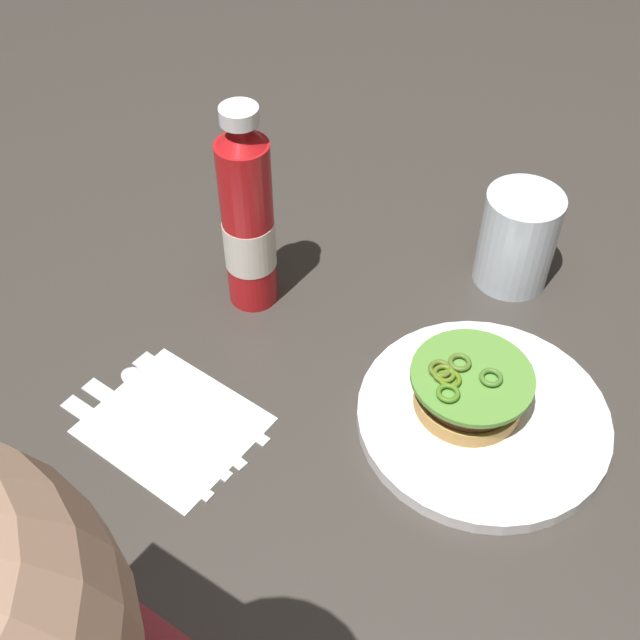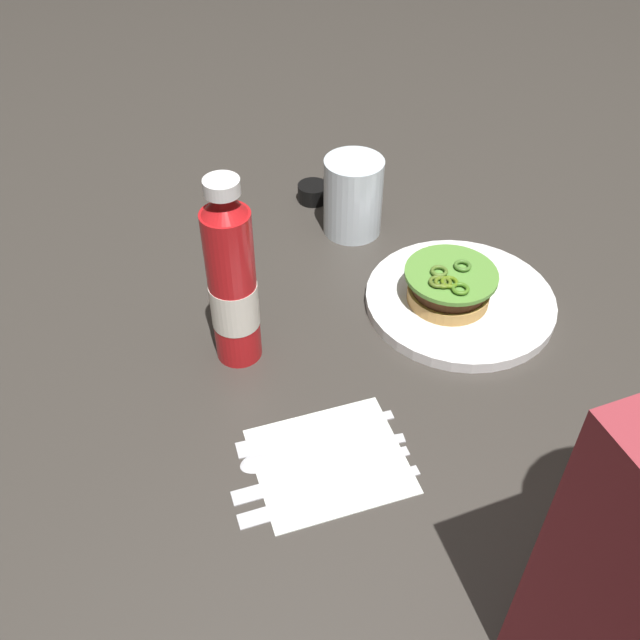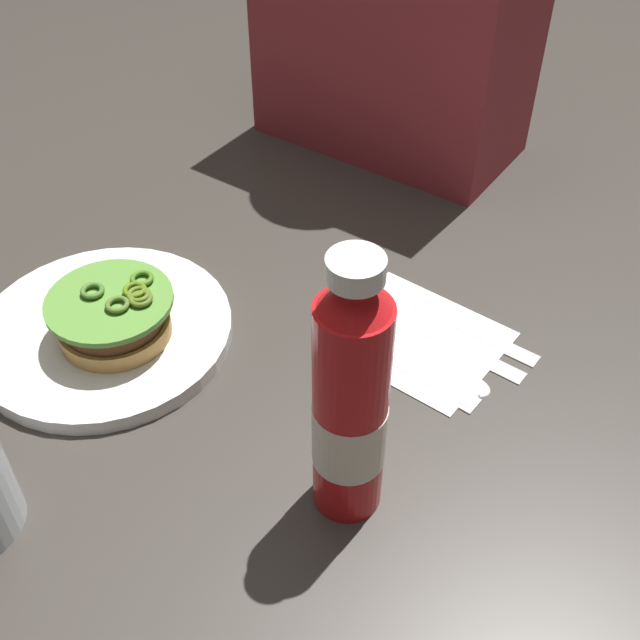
{
  "view_description": "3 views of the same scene",
  "coord_description": "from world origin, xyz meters",
  "px_view_note": "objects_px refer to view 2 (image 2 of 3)",
  "views": [
    {
      "loc": [
        -0.17,
        0.57,
        0.66
      ],
      "look_at": [
        0.14,
        0.08,
        0.06
      ],
      "focal_mm": 44.94,
      "sensor_mm": 36.0,
      "label": 1
    },
    {
      "loc": [
        0.39,
        0.67,
        0.63
      ],
      "look_at": [
        0.17,
        0.09,
        0.07
      ],
      "focal_mm": 39.41,
      "sensor_mm": 36.0,
      "label": 2
    },
    {
      "loc": [
        0.46,
        -0.28,
        0.56
      ],
      "look_at": [
        0.17,
        0.14,
        0.08
      ],
      "focal_mm": 44.38,
      "sensor_mm": 36.0,
      "label": 3
    }
  ],
  "objects_px": {
    "spoon_utensil": "(300,453)",
    "burger_sandwich": "(449,286)",
    "water_glass": "(353,196)",
    "butter_knife": "(319,497)",
    "napkin": "(330,461)",
    "dinner_plate": "(460,301)",
    "fork_utensil": "(302,434)",
    "ketchup_bottle": "(232,284)",
    "steak_knife": "(311,475)",
    "condiment_cup": "(313,193)"
  },
  "relations": [
    {
      "from": "water_glass",
      "to": "condiment_cup",
      "type": "bearing_deg",
      "value": -74.57
    },
    {
      "from": "dinner_plate",
      "to": "ketchup_bottle",
      "type": "distance_m",
      "value": 0.32
    },
    {
      "from": "condiment_cup",
      "to": "fork_utensil",
      "type": "xyz_separation_m",
      "value": [
        0.18,
        0.45,
        -0.01
      ]
    },
    {
      "from": "napkin",
      "to": "dinner_plate",
      "type": "bearing_deg",
      "value": -145.65
    },
    {
      "from": "napkin",
      "to": "fork_utensil",
      "type": "xyz_separation_m",
      "value": [
        0.02,
        -0.04,
        0.0
      ]
    },
    {
      "from": "spoon_utensil",
      "to": "burger_sandwich",
      "type": "bearing_deg",
      "value": -149.21
    },
    {
      "from": "fork_utensil",
      "to": "steak_knife",
      "type": "height_order",
      "value": "same"
    },
    {
      "from": "steak_knife",
      "to": "butter_knife",
      "type": "xyz_separation_m",
      "value": [
        0.0,
        0.03,
        -0.0
      ]
    },
    {
      "from": "burger_sandwich",
      "to": "napkin",
      "type": "xyz_separation_m",
      "value": [
        0.24,
        0.18,
        -0.04
      ]
    },
    {
      "from": "burger_sandwich",
      "to": "napkin",
      "type": "distance_m",
      "value": 0.3
    },
    {
      "from": "burger_sandwich",
      "to": "steak_knife",
      "type": "xyz_separation_m",
      "value": [
        0.27,
        0.19,
        -0.04
      ]
    },
    {
      "from": "dinner_plate",
      "to": "water_glass",
      "type": "relative_size",
      "value": 2.14
    },
    {
      "from": "spoon_utensil",
      "to": "ketchup_bottle",
      "type": "bearing_deg",
      "value": -84.52
    },
    {
      "from": "butter_knife",
      "to": "condiment_cup",
      "type": "bearing_deg",
      "value": -109.83
    },
    {
      "from": "dinner_plate",
      "to": "ketchup_bottle",
      "type": "relative_size",
      "value": 1.01
    },
    {
      "from": "ketchup_bottle",
      "to": "butter_knife",
      "type": "distance_m",
      "value": 0.26
    },
    {
      "from": "dinner_plate",
      "to": "steak_knife",
      "type": "relative_size",
      "value": 1.28
    },
    {
      "from": "ketchup_bottle",
      "to": "fork_utensil",
      "type": "relative_size",
      "value": 1.36
    },
    {
      "from": "steak_knife",
      "to": "napkin",
      "type": "bearing_deg",
      "value": -154.22
    },
    {
      "from": "fork_utensil",
      "to": "butter_knife",
      "type": "height_order",
      "value": "same"
    },
    {
      "from": "dinner_plate",
      "to": "steak_knife",
      "type": "bearing_deg",
      "value": 33.62
    },
    {
      "from": "dinner_plate",
      "to": "burger_sandwich",
      "type": "xyz_separation_m",
      "value": [
        0.02,
        -0.0,
        0.03
      ]
    },
    {
      "from": "condiment_cup",
      "to": "spoon_utensil",
      "type": "xyz_separation_m",
      "value": [
        0.19,
        0.47,
        -0.01
      ]
    },
    {
      "from": "water_glass",
      "to": "steak_knife",
      "type": "relative_size",
      "value": 0.6
    },
    {
      "from": "burger_sandwich",
      "to": "napkin",
      "type": "relative_size",
      "value": 0.76
    },
    {
      "from": "burger_sandwich",
      "to": "ketchup_bottle",
      "type": "xyz_separation_m",
      "value": [
        0.28,
        -0.02,
        0.07
      ]
    },
    {
      "from": "water_glass",
      "to": "spoon_utensil",
      "type": "xyz_separation_m",
      "value": [
        0.22,
        0.37,
        -0.05
      ]
    },
    {
      "from": "ketchup_bottle",
      "to": "burger_sandwich",
      "type": "bearing_deg",
      "value": 176.2
    },
    {
      "from": "fork_utensil",
      "to": "dinner_plate",
      "type": "bearing_deg",
      "value": -154.08
    },
    {
      "from": "fork_utensil",
      "to": "steak_knife",
      "type": "xyz_separation_m",
      "value": [
        0.01,
        0.06,
        0.0
      ]
    },
    {
      "from": "dinner_plate",
      "to": "burger_sandwich",
      "type": "height_order",
      "value": "burger_sandwich"
    },
    {
      "from": "steak_knife",
      "to": "water_glass",
      "type": "bearing_deg",
      "value": -118.26
    },
    {
      "from": "ketchup_bottle",
      "to": "fork_utensil",
      "type": "height_order",
      "value": "ketchup_bottle"
    },
    {
      "from": "burger_sandwich",
      "to": "steak_knife",
      "type": "bearing_deg",
      "value": 35.65
    },
    {
      "from": "burger_sandwich",
      "to": "spoon_utensil",
      "type": "height_order",
      "value": "burger_sandwich"
    },
    {
      "from": "condiment_cup",
      "to": "butter_knife",
      "type": "height_order",
      "value": "condiment_cup"
    },
    {
      "from": "water_glass",
      "to": "butter_knife",
      "type": "xyz_separation_m",
      "value": [
        0.22,
        0.43,
        -0.05
      ]
    },
    {
      "from": "fork_utensil",
      "to": "butter_knife",
      "type": "relative_size",
      "value": 0.92
    },
    {
      "from": "dinner_plate",
      "to": "fork_utensil",
      "type": "distance_m",
      "value": 0.31
    },
    {
      "from": "condiment_cup",
      "to": "spoon_utensil",
      "type": "height_order",
      "value": "condiment_cup"
    },
    {
      "from": "burger_sandwich",
      "to": "steak_knife",
      "type": "height_order",
      "value": "burger_sandwich"
    },
    {
      "from": "condiment_cup",
      "to": "napkin",
      "type": "bearing_deg",
      "value": 71.52
    },
    {
      "from": "spoon_utensil",
      "to": "butter_knife",
      "type": "bearing_deg",
      "value": 90.23
    },
    {
      "from": "condiment_cup",
      "to": "steak_knife",
      "type": "distance_m",
      "value": 0.54
    },
    {
      "from": "burger_sandwich",
      "to": "condiment_cup",
      "type": "relative_size",
      "value": 2.48
    },
    {
      "from": "dinner_plate",
      "to": "water_glass",
      "type": "height_order",
      "value": "water_glass"
    },
    {
      "from": "ketchup_bottle",
      "to": "spoon_utensil",
      "type": "bearing_deg",
      "value": 95.48
    },
    {
      "from": "dinner_plate",
      "to": "butter_knife",
      "type": "xyz_separation_m",
      "value": [
        0.29,
        0.22,
        -0.0
      ]
    },
    {
      "from": "napkin",
      "to": "condiment_cup",
      "type": "bearing_deg",
      "value": -108.48
    },
    {
      "from": "burger_sandwich",
      "to": "butter_knife",
      "type": "xyz_separation_m",
      "value": [
        0.27,
        0.22,
        -0.04
      ]
    }
  ]
}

